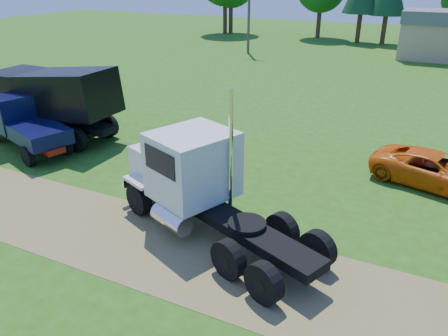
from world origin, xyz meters
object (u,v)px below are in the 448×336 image
at_px(white_semi_tractor, 194,180).
at_px(black_dump_truck, 47,97).
at_px(navy_truck, 23,122).
at_px(orange_pickup, 434,170).

distance_m(white_semi_tractor, black_dump_truck, 12.38).
bearing_deg(black_dump_truck, navy_truck, -85.47).
height_order(white_semi_tractor, navy_truck, white_semi_tractor).
xyz_separation_m(black_dump_truck, navy_truck, (0.13, -1.85, -0.81)).
xyz_separation_m(black_dump_truck, orange_pickup, (19.09, 2.53, -1.45)).
height_order(black_dump_truck, navy_truck, black_dump_truck).
distance_m(navy_truck, orange_pickup, 19.47).
distance_m(black_dump_truck, orange_pickup, 19.31).
bearing_deg(white_semi_tractor, black_dump_truck, -178.83).
xyz_separation_m(white_semi_tractor, navy_truck, (-11.39, 2.64, -0.37)).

